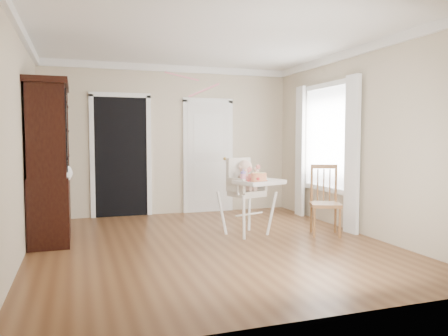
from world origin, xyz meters
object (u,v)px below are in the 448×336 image
object	(u,v)px
sippy_cup	(243,176)
dining_chair	(325,202)
high_chair	(247,187)
china_cabinet	(50,162)
cake	(259,178)

from	to	relation	value
sippy_cup	dining_chair	bearing A→B (deg)	-7.14
high_chair	sippy_cup	size ratio (longest dim) A/B	6.01
china_cabinet	dining_chair	xyz separation A→B (m)	(3.72, -0.86, -0.60)
high_chair	sippy_cup	bearing A→B (deg)	-144.64
cake	dining_chair	bearing A→B (deg)	-4.25
sippy_cup	china_cabinet	xyz separation A→B (m)	(-2.51, 0.71, 0.21)
high_chair	china_cabinet	size ratio (longest dim) A/B	0.53
cake	sippy_cup	bearing A→B (deg)	159.21
cake	china_cabinet	xyz separation A→B (m)	(-2.71, 0.78, 0.22)
sippy_cup	high_chair	bearing A→B (deg)	55.14
sippy_cup	dining_chair	xyz separation A→B (m)	(1.20, -0.15, -0.40)
sippy_cup	china_cabinet	world-z (taller)	china_cabinet
cake	china_cabinet	world-z (taller)	china_cabinet
cake	dining_chair	distance (m)	1.07
sippy_cup	dining_chair	distance (m)	1.28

